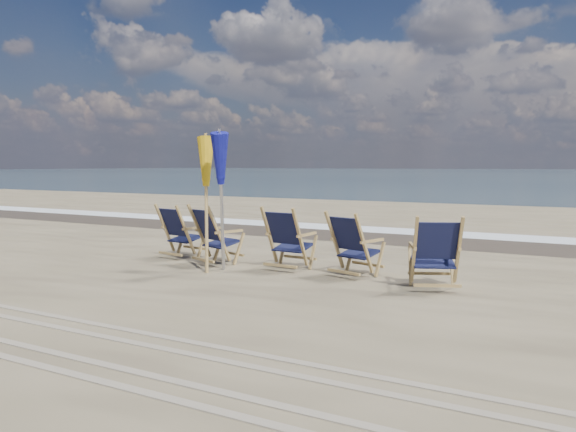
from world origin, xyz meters
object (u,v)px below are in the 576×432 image
beach_chair_3 (364,247)px  umbrella_blue (221,164)px  beach_chair_0 (186,232)px  beach_chair_1 (219,236)px  beach_chair_2 (300,240)px  beach_chair_4 (459,254)px  umbrella_yellow (206,168)px

beach_chair_3 → umbrella_blue: 2.73m
beach_chair_3 → beach_chair_0: bearing=13.7°
beach_chair_1 → beach_chair_3: beach_chair_1 is taller
beach_chair_0 → beach_chair_2: 2.50m
beach_chair_0 → beach_chair_1: (1.01, -0.32, 0.02)m
beach_chair_1 → umbrella_blue: size_ratio=0.47×
beach_chair_4 → umbrella_blue: umbrella_blue is taller
beach_chair_4 → umbrella_blue: size_ratio=0.47×
umbrella_yellow → umbrella_blue: umbrella_blue is taller
beach_chair_1 → umbrella_blue: umbrella_blue is taller
beach_chair_1 → beach_chair_4: 4.15m
beach_chair_3 → beach_chair_4: bearing=-168.0°
beach_chair_0 → beach_chair_2: size_ratio=0.96×
beach_chair_2 → beach_chair_3: beach_chair_2 is taller
beach_chair_0 → beach_chair_1: beach_chair_1 is taller
beach_chair_0 → beach_chair_4: 5.16m
beach_chair_4 → umbrella_yellow: bearing=-17.4°
beach_chair_2 → umbrella_blue: (-1.17, -0.60, 1.29)m
beach_chair_2 → beach_chair_3: (1.17, -0.07, -0.02)m
beach_chair_2 → umbrella_blue: size_ratio=0.47×
umbrella_blue → beach_chair_1: bearing=131.8°
beach_chair_1 → umbrella_blue: bearing=150.8°
beach_chair_4 → umbrella_yellow: umbrella_yellow is taller
beach_chair_2 → umbrella_blue: umbrella_blue is taller
beach_chair_3 → umbrella_blue: (-2.34, -0.53, 1.30)m
beach_chair_0 → beach_chair_2: beach_chair_2 is taller
beach_chair_3 → umbrella_yellow: 2.99m
beach_chair_3 → beach_chair_4: size_ratio=0.97×
beach_chair_2 → beach_chair_4: 2.66m
beach_chair_1 → beach_chair_3: bearing=-157.4°
beach_chair_4 → beach_chair_1: bearing=-22.4°
beach_chair_3 → beach_chair_4: (1.48, -0.11, 0.02)m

